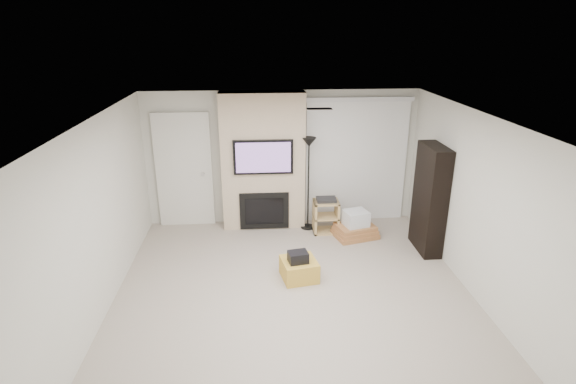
{
  "coord_description": "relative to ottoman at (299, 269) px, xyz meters",
  "views": [
    {
      "loc": [
        -0.49,
        -5.28,
        3.56
      ],
      "look_at": [
        0.0,
        1.2,
        1.15
      ],
      "focal_mm": 28.0,
      "sensor_mm": 36.0,
      "label": 1
    }
  ],
  "objects": [
    {
      "name": "entry_door",
      "position": [
        -1.92,
        2.15,
        0.9
      ],
      "size": [
        1.02,
        0.11,
        2.14
      ],
      "color": "silver",
      "rests_on": "floor"
    },
    {
      "name": "wall_left",
      "position": [
        -2.62,
        -0.57,
        1.1
      ],
      "size": [
        0.0,
        5.5,
        2.5
      ],
      "primitive_type": "cube",
      "rotation": [
        1.57,
        0.0,
        1.57
      ],
      "color": "beige",
      "rests_on": "ground"
    },
    {
      "name": "av_stand",
      "position": [
        0.65,
        1.59,
        0.2
      ],
      "size": [
        0.45,
        0.38,
        0.66
      ],
      "color": "tan",
      "rests_on": "floor"
    },
    {
      "name": "hvac_vent",
      "position": [
        0.28,
        0.23,
        2.35
      ],
      "size": [
        0.35,
        0.18,
        0.01
      ],
      "primitive_type": "cube",
      "color": "silver",
      "rests_on": "ceiling"
    },
    {
      "name": "ottoman",
      "position": [
        0.0,
        0.0,
        0.0
      ],
      "size": [
        0.58,
        0.58,
        0.3
      ],
      "primitive_type": "cube",
      "rotation": [
        0.0,
        0.0,
        0.18
      ],
      "color": "gold",
      "rests_on": "floor"
    },
    {
      "name": "fireplace_wall",
      "position": [
        -0.47,
        1.97,
        1.09
      ],
      "size": [
        1.5,
        0.47,
        2.5
      ],
      "color": "#C9B092",
      "rests_on": "floor"
    },
    {
      "name": "box_stack",
      "position": [
        1.14,
        1.34,
        0.04
      ],
      "size": [
        0.85,
        0.72,
        0.49
      ],
      "color": "#B17241",
      "rests_on": "floor"
    },
    {
      "name": "wall_right",
      "position": [
        2.38,
        -0.57,
        1.1
      ],
      "size": [
        0.0,
        5.5,
        2.5
      ],
      "primitive_type": "cube",
      "rotation": [
        1.57,
        0.0,
        1.57
      ],
      "color": "beige",
      "rests_on": "ground"
    },
    {
      "name": "floor",
      "position": [
        -0.12,
        -0.57,
        -0.15
      ],
      "size": [
        5.0,
        5.5,
        0.0
      ],
      "primitive_type": "cube",
      "color": "#AA9D8E",
      "rests_on": "ground"
    },
    {
      "name": "wall_front",
      "position": [
        -0.12,
        -3.32,
        1.1
      ],
      "size": [
        5.0,
        0.0,
        2.5
      ],
      "primitive_type": "cube",
      "rotation": [
        1.57,
        0.0,
        0.0
      ],
      "color": "beige",
      "rests_on": "ground"
    },
    {
      "name": "black_bag",
      "position": [
        -0.02,
        -0.04,
        0.23
      ],
      "size": [
        0.32,
        0.27,
        0.16
      ],
      "primitive_type": "cube",
      "rotation": [
        0.0,
        0.0,
        0.18
      ],
      "color": "black",
      "rests_on": "ottoman"
    },
    {
      "name": "ceiling",
      "position": [
        -0.12,
        -0.57,
        2.35
      ],
      "size": [
        5.0,
        5.5,
        0.0
      ],
      "primitive_type": "cube",
      "color": "white",
      "rests_on": "wall_back"
    },
    {
      "name": "bookshelf",
      "position": [
        2.22,
        0.79,
        0.75
      ],
      "size": [
        0.3,
        0.8,
        1.8
      ],
      "color": "black",
      "rests_on": "floor"
    },
    {
      "name": "wall_back",
      "position": [
        -0.12,
        2.18,
        1.1
      ],
      "size": [
        5.0,
        0.0,
        2.5
      ],
      "primitive_type": "cube",
      "rotation": [
        1.57,
        0.0,
        0.0
      ],
      "color": "beige",
      "rests_on": "ground"
    },
    {
      "name": "floor_lamp",
      "position": [
        0.34,
        1.78,
        1.21
      ],
      "size": [
        0.26,
        0.26,
        1.73
      ],
      "color": "black",
      "rests_on": "floor"
    },
    {
      "name": "vertical_blinds",
      "position": [
        1.28,
        2.13,
        1.12
      ],
      "size": [
        1.98,
        0.1,
        2.37
      ],
      "color": "silver",
      "rests_on": "floor"
    }
  ]
}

